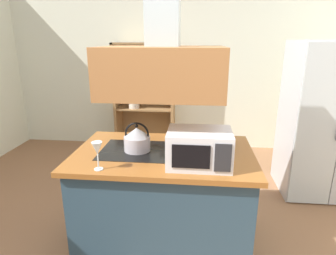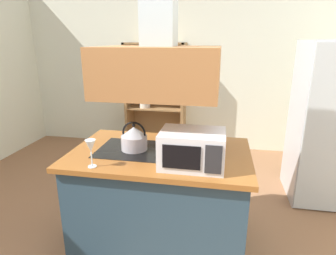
{
  "view_description": "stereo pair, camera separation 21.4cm",
  "coord_description": "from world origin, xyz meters",
  "px_view_note": "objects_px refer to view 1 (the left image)",
  "views": [
    {
      "loc": [
        0.14,
        -1.8,
        1.78
      ],
      "look_at": [
        -0.11,
        0.72,
        1.0
      ],
      "focal_mm": 30.51,
      "sensor_mm": 36.0,
      "label": 1
    },
    {
      "loc": [
        0.35,
        -1.77,
        1.78
      ],
      "look_at": [
        -0.11,
        0.72,
        1.0
      ],
      "focal_mm": 30.51,
      "sensor_mm": 36.0,
      "label": 2
    }
  ],
  "objects_px": {
    "cutting_board": "(205,147)",
    "kettle": "(137,139)",
    "dish_cabinet": "(145,103)",
    "wine_glass_on_counter": "(97,149)",
    "refrigerator": "(326,120)",
    "microwave": "(199,148)"
  },
  "relations": [
    {
      "from": "refrigerator",
      "to": "wine_glass_on_counter",
      "type": "height_order",
      "value": "refrigerator"
    },
    {
      "from": "dish_cabinet",
      "to": "wine_glass_on_counter",
      "type": "relative_size",
      "value": 8.45
    },
    {
      "from": "dish_cabinet",
      "to": "kettle",
      "type": "distance_m",
      "value": 2.45
    },
    {
      "from": "microwave",
      "to": "wine_glass_on_counter",
      "type": "height_order",
      "value": "microwave"
    },
    {
      "from": "refrigerator",
      "to": "dish_cabinet",
      "type": "distance_m",
      "value": 2.66
    },
    {
      "from": "cutting_board",
      "to": "microwave",
      "type": "relative_size",
      "value": 0.74
    },
    {
      "from": "dish_cabinet",
      "to": "kettle",
      "type": "relative_size",
      "value": 7.22
    },
    {
      "from": "dish_cabinet",
      "to": "cutting_board",
      "type": "bearing_deg",
      "value": -67.97
    },
    {
      "from": "refrigerator",
      "to": "kettle",
      "type": "bearing_deg",
      "value": -149.35
    },
    {
      "from": "kettle",
      "to": "cutting_board",
      "type": "distance_m",
      "value": 0.58
    },
    {
      "from": "kettle",
      "to": "cutting_board",
      "type": "bearing_deg",
      "value": 11.07
    },
    {
      "from": "refrigerator",
      "to": "cutting_board",
      "type": "distance_m",
      "value": 1.77
    },
    {
      "from": "kettle",
      "to": "cutting_board",
      "type": "height_order",
      "value": "kettle"
    },
    {
      "from": "kettle",
      "to": "microwave",
      "type": "distance_m",
      "value": 0.55
    },
    {
      "from": "dish_cabinet",
      "to": "cutting_board",
      "type": "xyz_separation_m",
      "value": [
        0.93,
        -2.3,
        0.14
      ]
    },
    {
      "from": "dish_cabinet",
      "to": "microwave",
      "type": "height_order",
      "value": "dish_cabinet"
    },
    {
      "from": "cutting_board",
      "to": "kettle",
      "type": "bearing_deg",
      "value": -168.93
    },
    {
      "from": "refrigerator",
      "to": "dish_cabinet",
      "type": "bearing_deg",
      "value": 152.06
    },
    {
      "from": "kettle",
      "to": "refrigerator",
      "type": "bearing_deg",
      "value": 30.65
    },
    {
      "from": "kettle",
      "to": "wine_glass_on_counter",
      "type": "height_order",
      "value": "kettle"
    },
    {
      "from": "kettle",
      "to": "microwave",
      "type": "xyz_separation_m",
      "value": [
        0.51,
        -0.22,
        0.03
      ]
    },
    {
      "from": "kettle",
      "to": "wine_glass_on_counter",
      "type": "distance_m",
      "value": 0.43
    }
  ]
}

